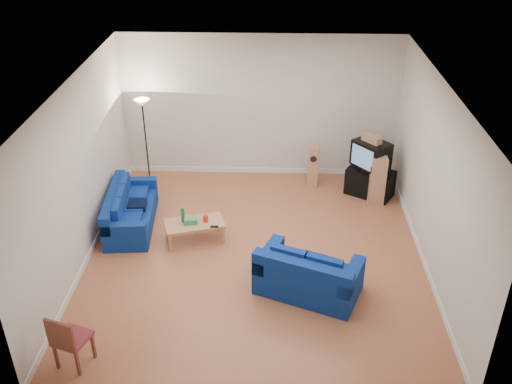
{
  "coord_description": "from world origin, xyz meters",
  "views": [
    {
      "loc": [
        0.29,
        -8.41,
        6.13
      ],
      "look_at": [
        0.0,
        0.4,
        1.1
      ],
      "focal_mm": 40.0,
      "sensor_mm": 36.0,
      "label": 1
    }
  ],
  "objects_px": {
    "sofa_loveseat": "(307,278)",
    "television": "(371,154)",
    "sofa_three_seat": "(129,213)",
    "tv_stand": "(370,182)",
    "coffee_table": "(194,225)"
  },
  "relations": [
    {
      "from": "sofa_three_seat",
      "to": "television",
      "type": "relative_size",
      "value": 2.24
    },
    {
      "from": "sofa_loveseat",
      "to": "tv_stand",
      "type": "height_order",
      "value": "sofa_loveseat"
    },
    {
      "from": "sofa_three_seat",
      "to": "tv_stand",
      "type": "relative_size",
      "value": 2.06
    },
    {
      "from": "coffee_table",
      "to": "tv_stand",
      "type": "xyz_separation_m",
      "value": [
        3.52,
        1.85,
        -0.05
      ]
    },
    {
      "from": "sofa_three_seat",
      "to": "television",
      "type": "height_order",
      "value": "television"
    },
    {
      "from": "coffee_table",
      "to": "sofa_three_seat",
      "type": "bearing_deg",
      "value": 160.19
    },
    {
      "from": "tv_stand",
      "to": "sofa_loveseat",
      "type": "bearing_deg",
      "value": -83.65
    },
    {
      "from": "coffee_table",
      "to": "tv_stand",
      "type": "height_order",
      "value": "tv_stand"
    },
    {
      "from": "sofa_loveseat",
      "to": "television",
      "type": "height_order",
      "value": "television"
    },
    {
      "from": "sofa_three_seat",
      "to": "tv_stand",
      "type": "height_order",
      "value": "sofa_three_seat"
    },
    {
      "from": "coffee_table",
      "to": "sofa_loveseat",
      "type": "bearing_deg",
      "value": -35.74
    },
    {
      "from": "sofa_three_seat",
      "to": "television",
      "type": "xyz_separation_m",
      "value": [
        4.83,
        1.38,
        0.68
      ]
    },
    {
      "from": "coffee_table",
      "to": "television",
      "type": "xyz_separation_m",
      "value": [
        3.48,
        1.87,
        0.61
      ]
    },
    {
      "from": "sofa_loveseat",
      "to": "television",
      "type": "xyz_separation_m",
      "value": [
        1.44,
        3.34,
        0.64
      ]
    },
    {
      "from": "tv_stand",
      "to": "television",
      "type": "height_order",
      "value": "television"
    }
  ]
}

